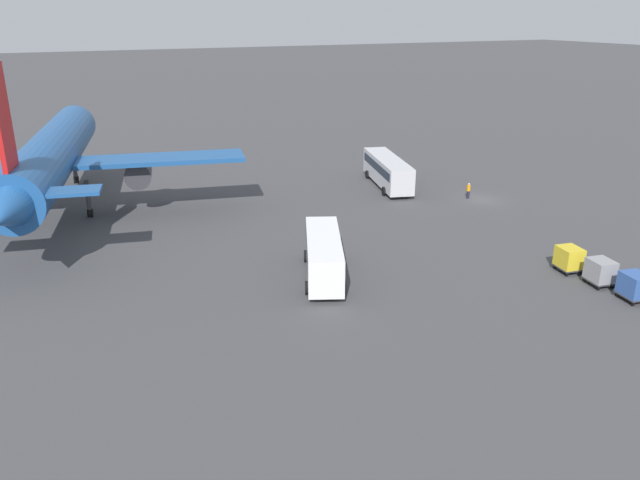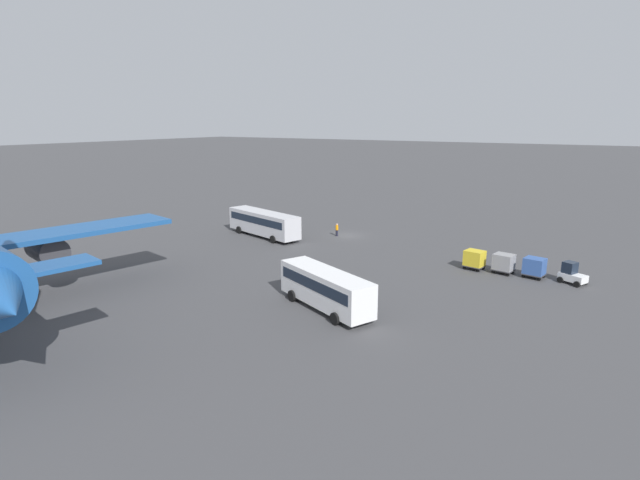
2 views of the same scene
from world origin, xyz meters
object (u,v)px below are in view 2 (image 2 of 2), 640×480
cargo_cart_blue (534,267)px  cargo_cart_yellow (474,259)px  shuttle_bus_far (326,287)px  shuttle_bus_near (264,222)px  cargo_cart_grey (504,262)px  baggage_tug (572,274)px  worker_person (337,230)px

cargo_cart_blue → cargo_cart_yellow: (5.90, 0.21, 0.00)m
shuttle_bus_far → cargo_cart_blue: bearing=-103.1°
cargo_cart_blue → shuttle_bus_near: bearing=-0.5°
cargo_cart_blue → cargo_cart_grey: size_ratio=1.00×
cargo_cart_blue → cargo_cart_yellow: size_ratio=1.00×
baggage_tug → cargo_cart_blue: bearing=26.5°
cargo_cart_grey → shuttle_bus_near: bearing=-0.6°
shuttle_bus_far → baggage_tug: shuttle_bus_far is taller
shuttle_bus_near → worker_person: 10.03m
worker_person → cargo_cart_grey: 23.85m
shuttle_bus_far → cargo_cart_grey: (-10.49, -18.17, -0.78)m
shuttle_bus_far → cargo_cart_grey: shuttle_bus_far is taller
worker_person → baggage_tug: bearing=169.2°
baggage_tug → cargo_cart_yellow: (9.30, 0.30, 0.25)m
shuttle_bus_far → cargo_cart_yellow: size_ratio=4.60×
cargo_cart_yellow → baggage_tug: bearing=-178.2°
shuttle_bus_far → baggage_tug: (-16.84, -18.34, -1.03)m
cargo_cart_grey → baggage_tug: bearing=-178.5°
shuttle_bus_near → worker_person: shuttle_bus_near is taller
cargo_cart_blue → cargo_cart_grey: same height
shuttle_bus_far → worker_person: 27.11m
cargo_cart_grey → cargo_cart_yellow: size_ratio=1.00×
baggage_tug → cargo_cart_blue: size_ratio=1.22×
shuttle_bus_far → cargo_cart_blue: size_ratio=4.60×
shuttle_bus_near → cargo_cart_blue: size_ratio=5.68×
worker_person → cargo_cart_blue: 26.71m
shuttle_bus_far → baggage_tug: 24.92m
shuttle_bus_far → cargo_cart_blue: 22.67m
worker_person → cargo_cart_yellow: 21.04m
shuttle_bus_near → baggage_tug: (-37.83, 0.18, -1.08)m
shuttle_bus_far → cargo_cart_grey: 20.99m
cargo_cart_grey → cargo_cart_yellow: 2.95m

